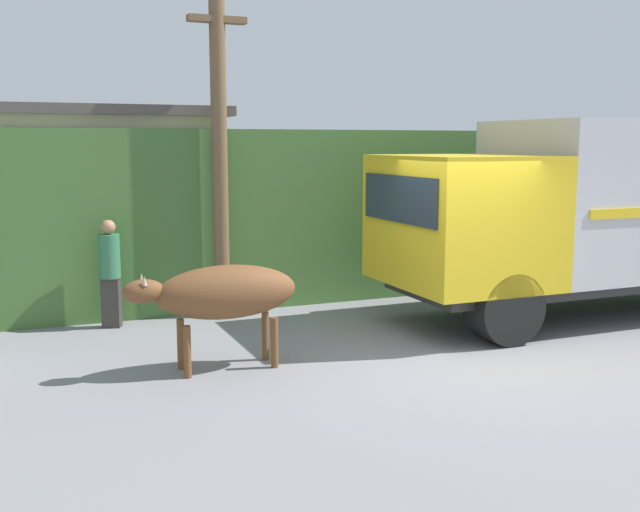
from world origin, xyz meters
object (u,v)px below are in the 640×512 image
object	(u,v)px
cargo_truck	(599,208)
pedestrian_on_hill	(110,268)
brown_cow	(223,293)
utility_pole	(219,145)

from	to	relation	value
cargo_truck	pedestrian_on_hill	world-z (taller)	cargo_truck
brown_cow	pedestrian_on_hill	size ratio (longest dim) A/B	1.30
cargo_truck	pedestrian_on_hill	bearing A→B (deg)	166.00
cargo_truck	utility_pole	size ratio (longest dim) A/B	1.32
pedestrian_on_hill	utility_pole	bearing A→B (deg)	-153.08
cargo_truck	utility_pole	bearing A→B (deg)	160.34
utility_pole	pedestrian_on_hill	bearing A→B (deg)	-175.91
pedestrian_on_hill	utility_pole	world-z (taller)	utility_pole
brown_cow	utility_pole	bearing A→B (deg)	67.02
pedestrian_on_hill	utility_pole	size ratio (longest dim) A/B	0.31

